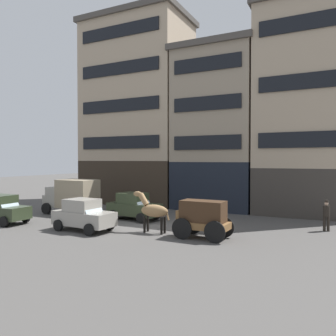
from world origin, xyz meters
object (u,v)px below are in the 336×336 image
object	(u,v)px
cargo_wagon	(202,216)
delivery_truck_near	(72,195)
pedestrian_officer	(326,214)
fire_hydrant_curbside	(77,201)
sedan_parked_curb	(1,209)
draft_horse	(153,210)
sedan_light	(84,215)
sedan_dark	(134,206)

from	to	relation	value
cargo_wagon	delivery_truck_near	size ratio (longest dim) A/B	0.67
pedestrian_officer	fire_hydrant_curbside	xyz separation A→B (m)	(-20.19, 1.74, -0.55)
cargo_wagon	delivery_truck_near	xyz separation A→B (m)	(-11.64, 2.96, 0.28)
delivery_truck_near	sedan_parked_curb	size ratio (longest dim) A/B	1.17
delivery_truck_near	pedestrian_officer	distance (m)	17.51
cargo_wagon	fire_hydrant_curbside	size ratio (longest dim) A/B	3.53
draft_horse	sedan_light	size ratio (longest dim) A/B	0.62
sedan_light	sedan_parked_curb	bearing A→B (deg)	-174.25
sedan_light	fire_hydrant_curbside	bearing A→B (deg)	133.92
delivery_truck_near	cargo_wagon	bearing A→B (deg)	-14.25
sedan_dark	sedan_light	xyz separation A→B (m)	(-0.67, -4.37, 0.00)
delivery_truck_near	draft_horse	bearing A→B (deg)	-18.78
cargo_wagon	sedan_dark	distance (m)	6.89
draft_horse	fire_hydrant_curbside	distance (m)	13.26
fire_hydrant_curbside	sedan_dark	bearing A→B (deg)	-23.08
delivery_truck_near	fire_hydrant_curbside	world-z (taller)	delivery_truck_near
sedan_dark	pedestrian_officer	distance (m)	12.06
cargo_wagon	draft_horse	bearing A→B (deg)	179.98
sedan_dark	cargo_wagon	bearing A→B (deg)	-26.42
cargo_wagon	sedan_dark	size ratio (longest dim) A/B	0.76
draft_horse	sedan_dark	bearing A→B (deg)	136.41
sedan_dark	draft_horse	bearing A→B (deg)	-43.59
draft_horse	pedestrian_officer	bearing A→B (deg)	29.09
delivery_truck_near	sedan_dark	world-z (taller)	delivery_truck_near
cargo_wagon	pedestrian_officer	size ratio (longest dim) A/B	1.63
sedan_dark	fire_hydrant_curbside	world-z (taller)	sedan_dark
pedestrian_officer	fire_hydrant_curbside	distance (m)	20.28
cargo_wagon	pedestrian_officer	world-z (taller)	cargo_wagon
cargo_wagon	pedestrian_officer	distance (m)	7.53
pedestrian_officer	fire_hydrant_curbside	bearing A→B (deg)	175.07
cargo_wagon	sedan_dark	bearing A→B (deg)	153.58
cargo_wagon	draft_horse	distance (m)	2.95
sedan_dark	sedan_parked_curb	size ratio (longest dim) A/B	1.02
cargo_wagon	sedan_light	distance (m)	6.96
draft_horse	delivery_truck_near	world-z (taller)	delivery_truck_near
delivery_truck_near	sedan_light	size ratio (longest dim) A/B	1.16
delivery_truck_near	fire_hydrant_curbside	size ratio (longest dim) A/B	5.29
sedan_dark	sedan_parked_curb	bearing A→B (deg)	-144.31
sedan_parked_curb	pedestrian_officer	size ratio (longest dim) A/B	2.10
sedan_parked_curb	pedestrian_officer	world-z (taller)	sedan_parked_curb
delivery_truck_near	sedan_parked_curb	distance (m)	5.14
sedan_parked_curb	fire_hydrant_curbside	world-z (taller)	sedan_parked_curb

